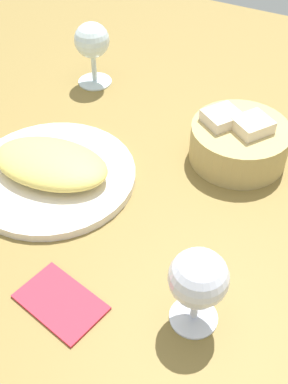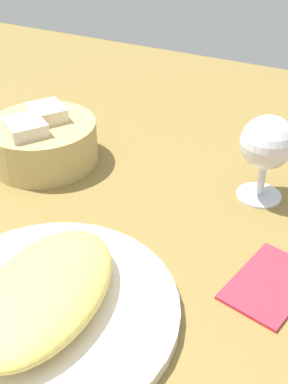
{
  "view_description": "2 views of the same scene",
  "coord_description": "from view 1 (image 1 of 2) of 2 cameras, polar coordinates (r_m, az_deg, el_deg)",
  "views": [
    {
      "loc": [
        29.93,
        -50.52,
        53.05
      ],
      "look_at": [
        6.82,
        -6.17,
        4.35
      ],
      "focal_mm": 45.6,
      "sensor_mm": 36.0,
      "label": 1
    },
    {
      "loc": [
        -34.25,
        -29.79,
        37.68
      ],
      "look_at": [
        9.34,
        -7.32,
        3.74
      ],
      "focal_mm": 45.05,
      "sensor_mm": 36.0,
      "label": 2
    }
  ],
  "objects": [
    {
      "name": "ground_plane",
      "position": [
        0.8,
        -2.3,
        1.57
      ],
      "size": [
        140.0,
        140.0,
        2.0
      ],
      "primitive_type": "cube",
      "color": "olive"
    },
    {
      "name": "plate",
      "position": [
        0.79,
        -10.64,
        1.91
      ],
      "size": [
        26.52,
        26.52,
        1.4
      ],
      "primitive_type": "cylinder",
      "color": "white",
      "rests_on": "ground_plane"
    },
    {
      "name": "omelette",
      "position": [
        0.77,
        -10.89,
        3.34
      ],
      "size": [
        20.09,
        13.35,
        3.84
      ],
      "primitive_type": "ellipsoid",
      "rotation": [
        0.0,
        0.0,
        0.1
      ],
      "color": "#DBC55D",
      "rests_on": "plate"
    },
    {
      "name": "lettuce_garnish",
      "position": [
        0.78,
        -6.12,
        3.41
      ],
      "size": [
        4.58,
        4.58,
        1.75
      ],
      "primitive_type": "cone",
      "color": "#3C822B",
      "rests_on": "plate"
    },
    {
      "name": "bread_basket",
      "position": [
        0.81,
        10.98,
        5.88
      ],
      "size": [
        16.03,
        16.03,
        8.27
      ],
      "color": "tan",
      "rests_on": "ground_plane"
    },
    {
      "name": "wine_glass_near",
      "position": [
        0.56,
        6.35,
        -10.28
      ],
      "size": [
        7.0,
        7.0,
        11.8
      ],
      "color": "silver",
      "rests_on": "ground_plane"
    },
    {
      "name": "wine_glass_far",
      "position": [
        0.98,
        -6.09,
        16.84
      ],
      "size": [
        6.8,
        6.8,
        12.57
      ],
      "color": "silver",
      "rests_on": "ground_plane"
    },
    {
      "name": "folded_napkin",
      "position": [
        0.64,
        -9.74,
        -12.49
      ],
      "size": [
        12.26,
        9.23,
        0.8
      ],
      "primitive_type": "cube",
      "rotation": [
        0.0,
        0.0,
        2.92
      ],
      "color": "red",
      "rests_on": "ground_plane"
    }
  ]
}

